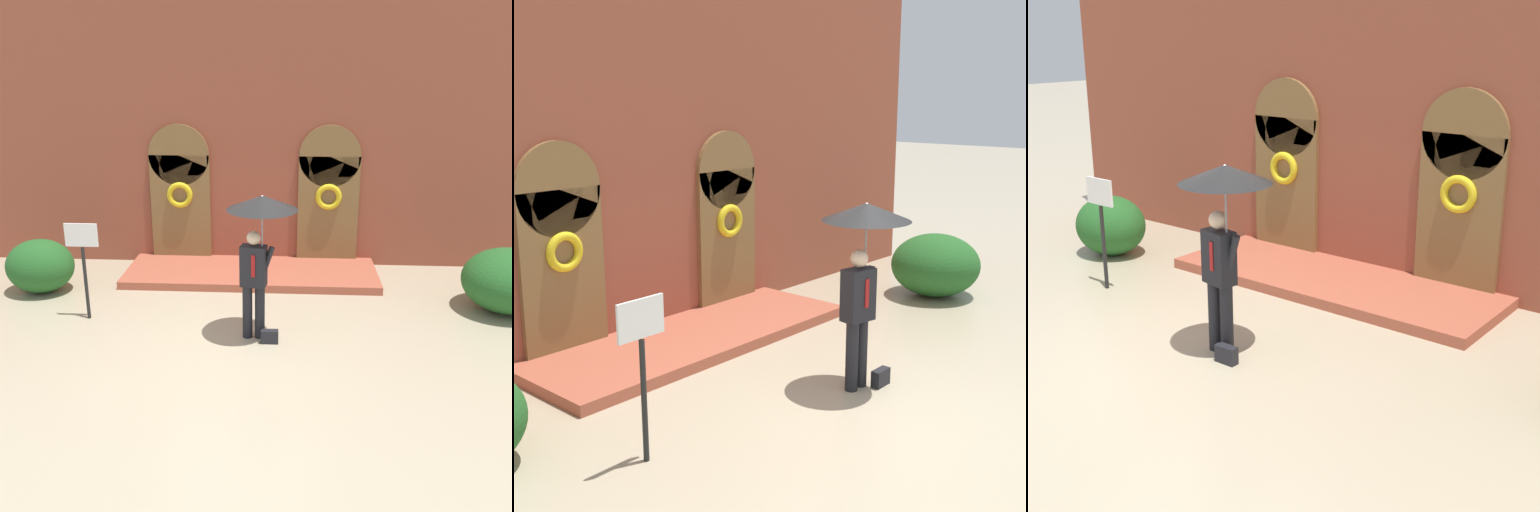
# 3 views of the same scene
# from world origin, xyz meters

# --- Properties ---
(ground_plane) EXTENTS (80.00, 80.00, 0.00)m
(ground_plane) POSITION_xyz_m (0.00, 0.00, 0.00)
(ground_plane) COLOR tan
(building_facade) EXTENTS (14.00, 2.30, 5.60)m
(building_facade) POSITION_xyz_m (-0.00, 4.15, 2.68)
(building_facade) COLOR brown
(building_facade) RESTS_ON ground
(person_with_umbrella) EXTENTS (1.10, 1.10, 2.36)m
(person_with_umbrella) POSITION_xyz_m (0.32, 0.28, 1.91)
(person_with_umbrella) COLOR black
(person_with_umbrella) RESTS_ON ground
(handbag) EXTENTS (0.28, 0.13, 0.22)m
(handbag) POSITION_xyz_m (0.49, 0.08, 0.11)
(handbag) COLOR black
(handbag) RESTS_ON ground
(sign_post) EXTENTS (0.56, 0.06, 1.72)m
(sign_post) POSITION_xyz_m (-2.71, 0.83, 1.16)
(sign_post) COLOR black
(sign_post) RESTS_ON ground
(shrub_left) EXTENTS (1.30, 1.13, 1.04)m
(shrub_left) POSITION_xyz_m (-4.03, 2.02, 0.52)
(shrub_left) COLOR #235B23
(shrub_left) RESTS_ON ground
(shrub_right) EXTENTS (1.63, 1.60, 1.14)m
(shrub_right) POSITION_xyz_m (4.71, 1.62, 0.57)
(shrub_right) COLOR #235B23
(shrub_right) RESTS_ON ground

